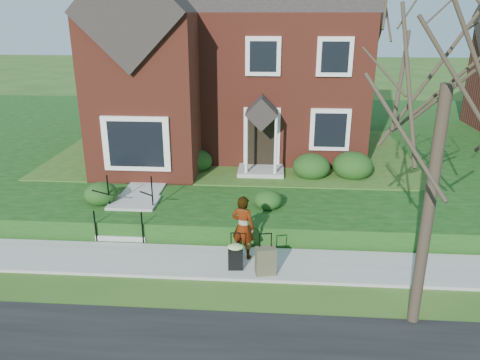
# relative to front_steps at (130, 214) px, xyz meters

# --- Properties ---
(ground) EXTENTS (120.00, 120.00, 0.00)m
(ground) POSITION_rel_front_steps_xyz_m (2.50, -1.84, -0.47)
(ground) COLOR #2D5119
(ground) RESTS_ON ground
(sidewalk) EXTENTS (60.00, 1.60, 0.08)m
(sidewalk) POSITION_rel_front_steps_xyz_m (2.50, -1.84, -0.43)
(sidewalk) COLOR #9E9B93
(sidewalk) RESTS_ON ground
(terrace) EXTENTS (44.00, 20.00, 0.60)m
(terrace) POSITION_rel_front_steps_xyz_m (6.50, 9.06, -0.17)
(terrace) COLOR #113B10
(terrace) RESTS_ON ground
(walkway) EXTENTS (1.20, 6.00, 0.06)m
(walkway) POSITION_rel_front_steps_xyz_m (0.00, 3.16, 0.16)
(walkway) COLOR #9E9B93
(walkway) RESTS_ON terrace
(main_house) EXTENTS (10.40, 10.20, 9.40)m
(main_house) POSITION_rel_front_steps_xyz_m (2.29, 7.76, 4.79)
(main_house) COLOR maroon
(main_house) RESTS_ON terrace
(front_steps) EXTENTS (1.40, 2.02, 1.50)m
(front_steps) POSITION_rel_front_steps_xyz_m (0.00, 0.00, 0.00)
(front_steps) COLOR #9E9B93
(front_steps) RESTS_ON ground
(foundation_shrubs) EXTENTS (10.11, 4.38, 0.98)m
(foundation_shrubs) POSITION_rel_front_steps_xyz_m (3.02, 3.06, 0.56)
(foundation_shrubs) COLOR #113810
(foundation_shrubs) RESTS_ON terrace
(woman) EXTENTS (0.71, 0.58, 1.67)m
(woman) POSITION_rel_front_steps_xyz_m (3.41, -1.57, 0.44)
(woman) COLOR #999999
(woman) RESTS_ON sidewalk
(suitcase_black) EXTENTS (0.42, 0.35, 0.95)m
(suitcase_black) POSITION_rel_front_steps_xyz_m (3.27, -2.18, -0.02)
(suitcase_black) COLOR black
(suitcase_black) RESTS_ON sidewalk
(suitcase_olive) EXTENTS (0.53, 0.37, 1.04)m
(suitcase_olive) POSITION_rel_front_steps_xyz_m (4.00, -2.36, -0.05)
(suitcase_olive) COLOR #4E4A34
(suitcase_olive) RESTS_ON sidewalk
(tree_verge) EXTENTS (5.30, 5.30, 7.57)m
(tree_verge) POSITION_rel_front_steps_xyz_m (7.08, -3.84, 4.82)
(tree_verge) COLOR #4B3F2E
(tree_verge) RESTS_ON ground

